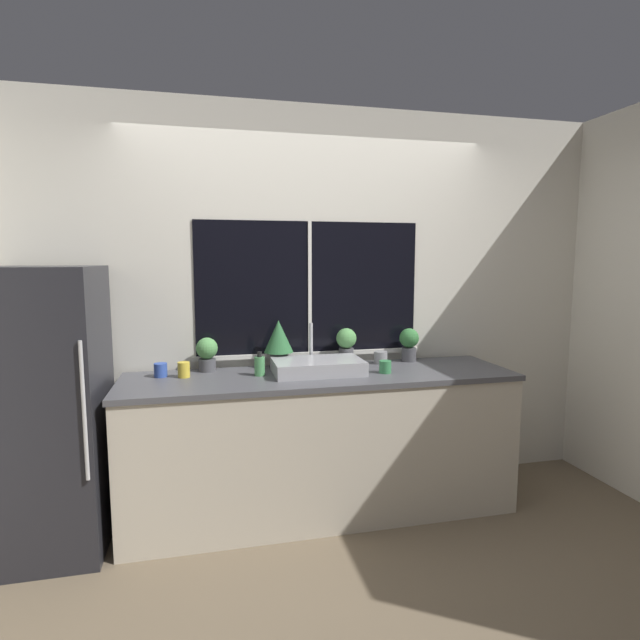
% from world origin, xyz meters
% --- Properties ---
extents(ground_plane, '(14.00, 14.00, 0.00)m').
position_xyz_m(ground_plane, '(0.00, 0.00, 0.00)').
color(ground_plane, brown).
extents(wall_back, '(8.00, 0.09, 2.70)m').
position_xyz_m(wall_back, '(0.00, 0.72, 1.35)').
color(wall_back, silver).
rests_on(wall_back, ground_plane).
extents(wall_left, '(0.06, 7.00, 2.70)m').
position_xyz_m(wall_left, '(-2.18, 1.50, 1.35)').
color(wall_left, silver).
rests_on(wall_left, ground_plane).
extents(wall_right, '(0.06, 7.00, 2.70)m').
position_xyz_m(wall_right, '(2.18, 1.50, 1.35)').
color(wall_right, silver).
rests_on(wall_right, ground_plane).
extents(counter, '(2.51, 0.68, 0.92)m').
position_xyz_m(counter, '(0.00, 0.33, 0.46)').
color(counter, beige).
rests_on(counter, ground_plane).
extents(refrigerator, '(0.60, 0.71, 1.62)m').
position_xyz_m(refrigerator, '(-1.60, 0.29, 0.81)').
color(refrigerator, '#232328').
rests_on(refrigerator, ground_plane).
extents(sink, '(0.57, 0.40, 0.30)m').
position_xyz_m(sink, '(-0.02, 0.35, 0.97)').
color(sink, '#ADADB2').
rests_on(sink, counter).
extents(potted_plant_far_left, '(0.14, 0.14, 0.22)m').
position_xyz_m(potted_plant_far_left, '(-0.71, 0.58, 1.05)').
color(potted_plant_far_left, '#4C4C51').
rests_on(potted_plant_far_left, counter).
extents(potted_plant_center_left, '(0.20, 0.20, 0.32)m').
position_xyz_m(potted_plant_center_left, '(-0.24, 0.58, 1.11)').
color(potted_plant_center_left, '#4C4C51').
rests_on(potted_plant_center_left, counter).
extents(potted_plant_center_right, '(0.14, 0.14, 0.25)m').
position_xyz_m(potted_plant_center_right, '(0.24, 0.58, 1.07)').
color(potted_plant_center_right, '#4C4C51').
rests_on(potted_plant_center_right, counter).
extents(potted_plant_far_right, '(0.14, 0.14, 0.24)m').
position_xyz_m(potted_plant_far_right, '(0.71, 0.58, 1.06)').
color(potted_plant_far_right, '#4C4C51').
rests_on(potted_plant_far_right, counter).
extents(soap_bottle, '(0.07, 0.07, 0.15)m').
position_xyz_m(soap_bottle, '(-0.39, 0.37, 0.99)').
color(soap_bottle, '#519E5B').
rests_on(soap_bottle, counter).
extents(mug_blue, '(0.08, 0.08, 0.09)m').
position_xyz_m(mug_blue, '(-1.00, 0.48, 0.97)').
color(mug_blue, '#3351AD').
rests_on(mug_blue, counter).
extents(mug_grey, '(0.09, 0.09, 0.09)m').
position_xyz_m(mug_grey, '(0.48, 0.55, 0.97)').
color(mug_grey, gray).
rests_on(mug_grey, counter).
extents(mug_yellow, '(0.07, 0.07, 0.10)m').
position_xyz_m(mug_yellow, '(-0.86, 0.43, 0.97)').
color(mug_yellow, gold).
rests_on(mug_yellow, counter).
extents(mug_green, '(0.08, 0.08, 0.08)m').
position_xyz_m(mug_green, '(0.41, 0.26, 0.96)').
color(mug_green, '#38844C').
rests_on(mug_green, counter).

